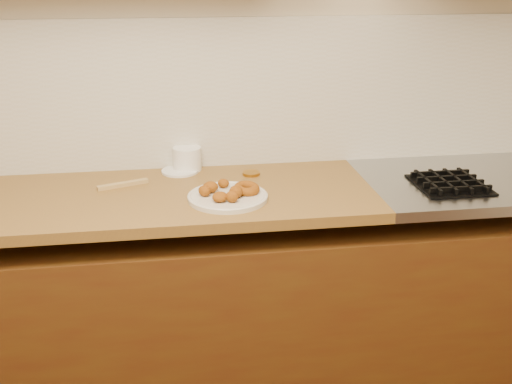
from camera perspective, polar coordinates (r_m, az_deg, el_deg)
The scene contains 11 objects.
wall_back at distance 2.44m, azimuth -2.63°, elevation 12.83°, with size 4.00×0.02×2.70m, color #C7B594.
base_cabinet at distance 2.48m, azimuth -1.51°, elevation -10.89°, with size 3.60×0.60×0.77m, color #4B2F0E.
butcher_block at distance 2.28m, azimuth -18.07°, elevation -1.03°, with size 2.30×0.62×0.04m, color brown.
backsplash at distance 2.45m, azimuth -2.54°, elevation 9.31°, with size 3.60×0.02×0.60m, color beige.
donut_plate at distance 2.15m, azimuth -2.72°, elevation -0.49°, with size 0.29×0.29×0.02m, color beige.
ring_donut at distance 2.16m, azimuth -0.91°, elevation 0.34°, with size 0.09×0.09×0.03m, color brown.
fried_dough_chunks at distance 2.13m, azimuth -3.36°, elevation 0.08°, with size 0.17×0.21×0.05m.
plastic_tub at distance 2.46m, azimuth -6.57°, elevation 3.17°, with size 0.11×0.11×0.10m, color white.
tub_lid at distance 2.45m, azimuth -7.26°, elevation 2.00°, with size 0.15×0.15×0.01m, color white.
brass_jar_lid at distance 2.40m, azimuth -0.46°, elevation 1.78°, with size 0.07×0.07×0.01m, color #A26F1E.
wooden_utensil at distance 2.33m, azimuth -12.56°, elevation 0.71°, with size 0.20×0.02×0.02m, color tan.
Camera 1 is at (-0.24, -0.40, 1.69)m, focal length 42.00 mm.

